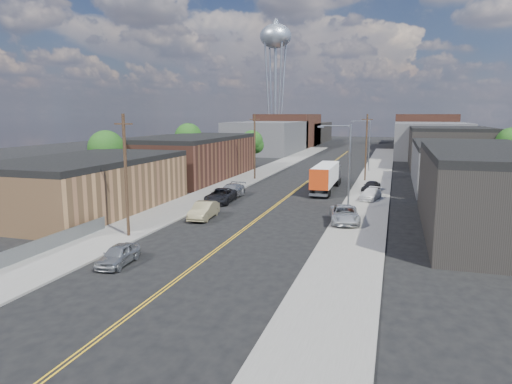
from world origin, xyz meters
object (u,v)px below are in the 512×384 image
Objects in this scene: water_tower at (276,41)px; car_right_lot_a at (345,214)px; car_left_a at (118,255)px; car_left_c at (221,196)px; semi_truck at (327,175)px; car_left_d at (231,191)px; car_left_b at (204,210)px; car_right_lot_b at (371,194)px; car_right_lot_c at (371,186)px; car_ahead_truck at (329,176)px.

car_right_lot_a is (30.20, -90.22, -29.73)m from water_tower.
car_left_c is at bearing 89.29° from car_left_a.
semi_truck is 2.42× the size of car_left_d.
semi_truck is 22.10m from car_left_b.
car_right_lot_c reaches higher than car_right_lot_b.
car_left_a is 0.91× the size of car_right_lot_b.
car_left_d is 18.26m from car_right_lot_c.
car_left_b reaches higher than car_right_lot_b.
water_tower is at bearing 102.18° from car_left_d.
car_right_lot_b is (1.65, 12.52, -0.12)m from car_right_lot_a.
car_right_lot_b is at bearing 72.60° from car_right_lot_a.
car_right_lot_b is at bearing -45.21° from semi_truck.
car_right_lot_c is at bearing -46.81° from car_ahead_truck.
car_ahead_truck is at bearing 91.06° from car_right_lot_a.
car_left_d is at bearing 84.72° from car_left_c.
semi_truck is 5.83m from car_right_lot_c.
car_left_b is at bearing -123.28° from car_right_lot_b.
water_tower is 9.14× the size of car_left_a.
car_right_lot_a is (14.60, -6.22, 0.11)m from car_left_c.
car_left_c reaches higher than car_left_a.
semi_truck reaches higher than car_left_c.
car_left_b is 1.12× the size of car_right_lot_b.
car_right_lot_a is 27.53m from car_ahead_truck.
car_left_c is 1.45× the size of car_right_lot_c.
car_left_b is 1.24× the size of car_right_lot_c.
car_left_b is 0.88× the size of car_left_d.
car_left_b is 13.32m from car_right_lot_a.
car_left_b reaches higher than car_left_a.
car_right_lot_a is (14.60, -9.65, 0.10)m from car_left_d.
semi_truck is at bearing 62.08° from car_left_b.
semi_truck is 18.96m from car_right_lot_a.
car_left_b is 20.62m from car_right_lot_b.
car_right_lot_c is (5.71, 0.05, -1.18)m from semi_truck.
semi_truck reaches higher than car_right_lot_b.
car_left_d is at bearing 88.81° from car_left_a.
semi_truck is at bearing -164.46° from car_right_lot_c.
car_left_c is at bearing -79.48° from water_tower.
car_ahead_truck reaches higher than car_right_lot_c.
car_right_lot_b is (14.85, 28.55, 0.10)m from car_left_a.
car_left_a is at bearing -94.21° from car_left_b.
car_right_lot_a is at bearing 46.21° from car_left_a.
car_right_lot_b is 16.06m from car_ahead_truck.
water_tower is at bearing 109.25° from semi_truck.
water_tower reaches higher than car_left_c.
car_right_lot_a is at bearing 3.47° from car_left_b.
semi_truck is 8.74m from car_ahead_truck.
car_right_lot_a reaches higher than car_ahead_truck.
car_left_b is 24.96m from car_right_lot_c.
car_left_c is 1.05× the size of car_right_lot_a.
semi_truck is 3.36× the size of car_left_a.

